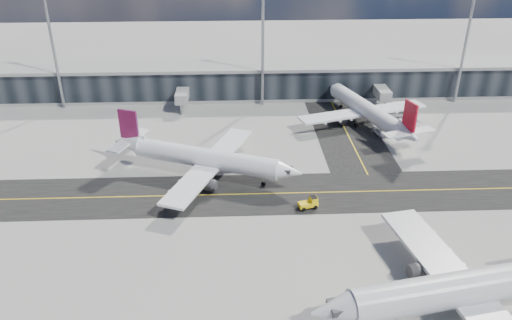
% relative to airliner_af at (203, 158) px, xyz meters
% --- Properties ---
extents(ground, '(300.00, 300.00, 0.00)m').
position_rel_airliner_af_xyz_m(ground, '(13.04, -11.17, -3.69)').
color(ground, gray).
rests_on(ground, ground).
extents(taxiway_lanes, '(180.00, 63.00, 0.03)m').
position_rel_airliner_af_xyz_m(taxiway_lanes, '(16.95, -0.43, -3.68)').
color(taxiway_lanes, black).
rests_on(taxiway_lanes, ground).
extents(terminal_concourse, '(152.00, 19.80, 8.80)m').
position_rel_airliner_af_xyz_m(terminal_concourse, '(13.08, 43.77, 0.40)').
color(terminal_concourse, black).
rests_on(terminal_concourse, ground).
extents(floodlight_masts, '(102.50, 0.70, 28.90)m').
position_rel_airliner_af_xyz_m(floodlight_masts, '(13.04, 36.83, 11.91)').
color(floodlight_masts, gray).
rests_on(floodlight_masts, ground).
extents(airliner_af, '(36.29, 31.40, 11.18)m').
position_rel_airliner_af_xyz_m(airliner_af, '(0.00, 0.00, 0.00)').
color(airliner_af, white).
rests_on(airliner_af, ground).
extents(airliner_redtail, '(31.48, 36.51, 11.04)m').
position_rel_airliner_af_xyz_m(airliner_redtail, '(36.26, 22.38, -0.05)').
color(airliner_redtail, white).
rests_on(airliner_redtail, ground).
extents(airliner_near, '(43.64, 37.39, 12.95)m').
position_rel_airliner_af_xyz_m(airliner_near, '(35.86, -37.09, 0.58)').
color(airliner_near, silver).
rests_on(airliner_near, ground).
extents(baggage_tug, '(3.51, 2.38, 2.01)m').
position_rel_airliner_af_xyz_m(baggage_tug, '(18.35, -12.12, -2.69)').
color(baggage_tug, yellow).
rests_on(baggage_tug, ground).
extents(service_van, '(3.29, 5.08, 1.30)m').
position_rel_airliner_af_xyz_m(service_van, '(38.35, 17.25, -3.04)').
color(service_van, white).
rests_on(service_van, ground).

